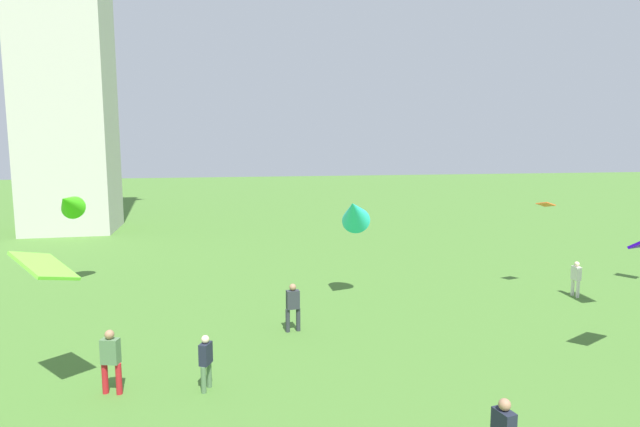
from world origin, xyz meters
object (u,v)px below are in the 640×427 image
kite_flying_6 (354,212)px  person_5 (206,359)px  person_0 (293,305)px  kite_flying_4 (68,203)px  kite_flying_1 (44,266)px  kite_flying_5 (546,204)px  person_3 (111,358)px  person_1 (576,277)px

kite_flying_6 → person_5: bearing=-109.5°
person_0 → kite_flying_4: kite_flying_4 is taller
person_5 → kite_flying_6: bearing=-16.4°
kite_flying_1 → kite_flying_4: (-2.27, 11.60, 0.48)m
kite_flying_1 → kite_flying_6: size_ratio=0.81×
kite_flying_1 → kite_flying_5: bearing=-113.9°
kite_flying_1 → person_5: bearing=-139.8°
kite_flying_1 → person_3: bearing=-140.5°
person_3 → kite_flying_5: kite_flying_5 is taller
kite_flying_5 → kite_flying_1: bearing=175.4°
kite_flying_4 → kite_flying_6: 13.73m
kite_flying_5 → person_1: bearing=-80.6°
kite_flying_6 → person_1: bearing=14.5°
person_5 → person_0: bearing=-12.3°
kite_flying_1 → kite_flying_5: size_ratio=2.12×
person_0 → kite_flying_1: bearing=20.7°
kite_flying_4 → person_3: bearing=-68.9°
person_1 → person_5: size_ratio=1.02×
person_3 → person_0: bearing=-128.4°
person_5 → kite_flying_4: kite_flying_4 is taller
kite_flying_5 → kite_flying_6: (-9.32, 0.09, -0.12)m
person_1 → kite_flying_5: kite_flying_5 is taller
person_3 → kite_flying_6: 11.51m
person_1 → kite_flying_5: (-0.81, 1.31, 3.20)m
kite_flying_1 → kite_flying_4: size_ratio=1.01×
person_5 → kite_flying_1: 4.99m
person_0 → kite_flying_6: 5.32m
kite_flying_6 → person_3: bearing=-120.5°
person_0 → kite_flying_6: (3.20, 3.03, 2.98)m
person_3 → kite_flying_4: bearing=-53.4°
kite_flying_5 → person_5: bearing=-178.5°
kite_flying_4 → person_0: bearing=-37.6°
person_5 → kite_flying_5: size_ratio=1.69×
kite_flying_4 → kite_flying_5: (22.05, -5.24, -0.01)m
person_5 → kite_flying_4: 14.14m
person_5 → kite_flying_6: kite_flying_6 is taller
kite_flying_4 → kite_flying_5: bearing=-10.3°
kite_flying_5 → person_3: bearing=177.5°
person_0 → kite_flying_1: size_ratio=0.90×
person_0 → person_1: person_0 is taller
person_1 → kite_flying_6: bearing=-95.3°
kite_flying_1 → kite_flying_4: 11.83m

